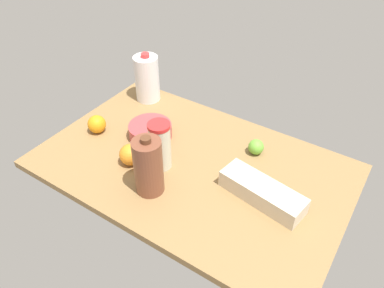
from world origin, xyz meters
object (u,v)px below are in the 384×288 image
at_px(milk_jug, 147,78).
at_px(orange_far_back, 97,124).
at_px(tumbler_cup, 160,145).
at_px(chocolate_milk_jug, 148,166).
at_px(egg_carton, 262,192).
at_px(mixing_bowl, 150,131).
at_px(lime_beside_bowl, 256,147).
at_px(orange_near_front, 130,155).

height_order(milk_jug, orange_far_back, milk_jug).
relative_size(tumbler_cup, chocolate_milk_jug, 0.84).
distance_m(egg_carton, chocolate_milk_jug, 0.41).
height_order(milk_jug, mixing_bowl, milk_jug).
relative_size(tumbler_cup, orange_far_back, 2.55).
xyz_separation_m(egg_carton, milk_jug, (0.75, -0.30, 0.08)).
relative_size(lime_beside_bowl, orange_far_back, 0.80).
bearing_deg(tumbler_cup, egg_carton, -172.48).
height_order(egg_carton, orange_near_front, orange_near_front).
bearing_deg(tumbler_cup, mixing_bowl, -39.52).
bearing_deg(chocolate_milk_jug, lime_beside_bowl, -120.45).
distance_m(chocolate_milk_jug, orange_near_front, 0.18).
xyz_separation_m(chocolate_milk_jug, lime_beside_bowl, (-0.23, -0.39, -0.08)).
height_order(chocolate_milk_jug, mixing_bowl, chocolate_milk_jug).
relative_size(egg_carton, orange_far_back, 3.97).
bearing_deg(milk_jug, orange_near_front, 120.13).
bearing_deg(lime_beside_bowl, mixing_bowl, 18.90).
distance_m(tumbler_cup, milk_jug, 0.50).
distance_m(mixing_bowl, orange_near_front, 0.18).
height_order(mixing_bowl, orange_near_front, orange_near_front).
distance_m(egg_carton, lime_beside_bowl, 0.25).
bearing_deg(chocolate_milk_jug, orange_near_front, -24.78).
bearing_deg(orange_far_back, chocolate_milk_jug, 160.05).
distance_m(egg_carton, milk_jug, 0.81).
bearing_deg(mixing_bowl, chocolate_milk_jug, 128.04).
bearing_deg(orange_far_back, milk_jug, -92.90).
bearing_deg(orange_far_back, egg_carton, -177.81).
xyz_separation_m(orange_far_back, orange_near_front, (-0.26, 0.08, 0.00)).
bearing_deg(egg_carton, tumbler_cup, 16.97).
bearing_deg(tumbler_cup, lime_beside_bowl, -135.58).
bearing_deg(orange_near_front, orange_far_back, -16.93).
bearing_deg(egg_carton, lime_beside_bowl, -50.05).
height_order(milk_jug, lime_beside_bowl, milk_jug).
relative_size(egg_carton, lime_beside_bowl, 4.95).
bearing_deg(tumbler_cup, milk_jug, -45.84).
height_order(mixing_bowl, lime_beside_bowl, lime_beside_bowl).
bearing_deg(mixing_bowl, orange_far_back, 25.17).
xyz_separation_m(chocolate_milk_jug, milk_jug, (0.39, -0.48, 0.00)).
bearing_deg(orange_near_front, milk_jug, -59.87).
height_order(egg_carton, lime_beside_bowl, egg_carton).
relative_size(milk_jug, orange_far_back, 3.04).
height_order(chocolate_milk_jug, milk_jug, same).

